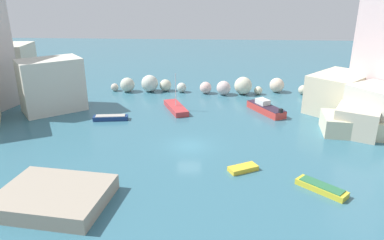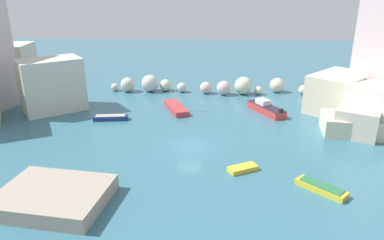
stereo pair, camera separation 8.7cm
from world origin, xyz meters
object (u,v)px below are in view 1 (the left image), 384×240
moored_boat_1 (111,118)px  moored_boat_5 (342,133)px  moored_boat_2 (176,108)px  moored_boat_6 (243,168)px  moored_boat_3 (42,182)px  moored_boat_4 (321,188)px  stone_dock (54,197)px  moored_boat_0 (266,108)px

moored_boat_1 → moored_boat_5: bearing=165.2°
moored_boat_2 → moored_boat_6: size_ratio=2.14×
moored_boat_1 → moored_boat_3: size_ratio=1.41×
moored_boat_1 → moored_boat_5: 27.38m
moored_boat_5 → moored_boat_6: size_ratio=1.03×
moored_boat_4 → moored_boat_6: (-6.14, 3.07, -0.06)m
stone_dock → moored_boat_2: bearing=72.7°
moored_boat_1 → moored_boat_3: moored_boat_1 is taller
moored_boat_3 → moored_boat_6: bearing=-32.9°
moored_boat_6 → moored_boat_4: bearing=125.4°
stone_dock → moored_boat_4: size_ratio=2.06×
moored_boat_1 → moored_boat_3: 15.82m
moored_boat_0 → moored_boat_2: 11.92m
moored_boat_4 → moored_boat_6: moored_boat_4 is taller
moored_boat_2 → moored_boat_5: 20.82m
moored_boat_5 → moored_boat_6: (-11.62, -8.93, -0.06)m
moored_boat_5 → stone_dock: bearing=72.3°
moored_boat_1 → moored_boat_2: (7.75, 4.19, 0.07)m
moored_boat_4 → moored_boat_5: moored_boat_4 is taller
moored_boat_2 → moored_boat_4: moored_boat_2 is taller
moored_boat_4 → moored_boat_6: size_ratio=1.34×
moored_boat_2 → moored_boat_0: bearing=66.8°
moored_boat_1 → moored_boat_2: moored_boat_2 is taller
moored_boat_3 → moored_boat_5: bearing=-21.1°
moored_boat_2 → moored_boat_3: (-9.30, -19.94, -0.09)m
moored_boat_0 → moored_boat_4: 19.50m
moored_boat_1 → moored_boat_6: bearing=133.9°
moored_boat_5 → moored_boat_0: bearing=-2.0°
moored_boat_3 → moored_boat_4: (23.24, 0.45, 0.01)m
moored_boat_6 → moored_boat_1: bearing=-66.2°
moored_boat_4 → moored_boat_5: size_ratio=1.31×
moored_boat_0 → moored_boat_4: bearing=156.1°
moored_boat_2 → moored_boat_3: bearing=-47.7°
moored_boat_5 → moored_boat_3: bearing=65.9°
moored_boat_2 → stone_dock: bearing=-40.0°
moored_boat_1 → moored_boat_2: size_ratio=0.70×
moored_boat_2 → moored_boat_6: (7.81, -16.42, -0.15)m
moored_boat_0 → moored_boat_1: bearing=71.9°
stone_dock → moored_boat_3: 3.53m
moored_boat_0 → moored_boat_3: bearing=103.2°
moored_boat_2 → moored_boat_5: moored_boat_2 is taller
moored_boat_0 → moored_boat_2: (-11.92, 0.10, -0.22)m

